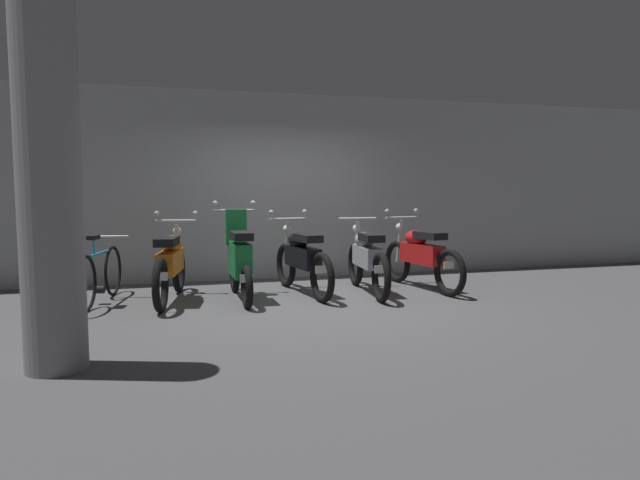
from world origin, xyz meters
TOP-DOWN VIEW (x-y plane):
  - ground_plane at (0.00, 0.00)m, footprint 80.00×80.00m
  - back_wall at (0.00, 2.23)m, footprint 16.00×0.30m
  - motorbike_slot_0 at (-1.76, 0.63)m, footprint 0.62×1.93m
  - motorbike_slot_1 at (-0.88, 0.52)m, footprint 0.59×1.68m
  - motorbike_slot_2 at (-0.00, 0.66)m, footprint 0.58×1.94m
  - motorbike_slot_3 at (0.88, 0.48)m, footprint 0.56×1.95m
  - motorbike_slot_4 at (1.76, 0.58)m, footprint 0.58×1.94m
  - bicycle at (-2.62, 0.71)m, footprint 0.53×1.70m
  - support_pillar at (-2.69, -1.97)m, footprint 0.48×0.48m

SIDE VIEW (x-z plane):
  - ground_plane at x=0.00m, z-range 0.00..0.00m
  - bicycle at x=-2.62m, z-range -0.08..0.80m
  - motorbike_slot_3 at x=0.88m, z-range -0.03..1.01m
  - motorbike_slot_0 at x=-1.76m, z-range -0.08..1.07m
  - motorbike_slot_2 at x=0.00m, z-range -0.08..1.07m
  - motorbike_slot_4 at x=1.76m, z-range -0.08..1.07m
  - motorbike_slot_1 at x=-0.88m, z-range -0.12..1.17m
  - back_wall at x=0.00m, z-range 0.00..2.96m
  - support_pillar at x=-2.69m, z-range 0.00..2.96m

